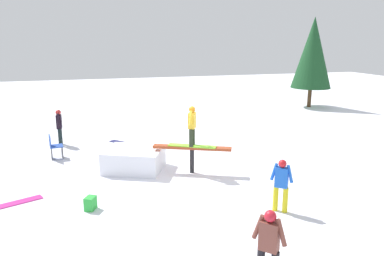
{
  "coord_description": "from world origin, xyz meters",
  "views": [
    {
      "loc": [
        -3.14,
        -10.93,
        4.21
      ],
      "look_at": [
        0.0,
        0.0,
        1.47
      ],
      "focal_mm": 35.0,
      "sensor_mm": 36.0,
      "label": 1
    }
  ],
  "objects": [
    {
      "name": "bystander_blue",
      "position": [
        1.34,
        -3.27,
        0.76
      ],
      "size": [
        0.48,
        0.42,
        1.35
      ],
      "rotation": [
        0.0,
        0.0,
        5.58
      ],
      "color": "yellow",
      "rests_on": "ground"
    },
    {
      "name": "main_rider_on_rail",
      "position": [
        0.0,
        0.0,
        1.49
      ],
      "size": [
        1.48,
        0.98,
        1.29
      ],
      "rotation": [
        0.0,
        0.0,
        -0.5
      ],
      "color": "#88E131",
      "rests_on": "rail_feature"
    },
    {
      "name": "snow_kicker_ramp",
      "position": [
        -1.74,
        0.79,
        0.35
      ],
      "size": [
        2.26,
        2.11,
        0.7
      ],
      "primitive_type": "cube",
      "rotation": [
        0.0,
        0.0,
        -0.42
      ],
      "color": "white",
      "rests_on": "ground"
    },
    {
      "name": "ground_plane",
      "position": [
        0.0,
        0.0,
        0.0
      ],
      "size": [
        60.0,
        60.0,
        0.0
      ],
      "primitive_type": "plane",
      "color": "white"
    },
    {
      "name": "loose_snowboard_magenta",
      "position": [
        -5.15,
        -0.99,
        0.01
      ],
      "size": [
        1.48,
        0.83,
        0.02
      ],
      "primitive_type": "cube",
      "rotation": [
        0.0,
        0.0,
        3.54
      ],
      "color": "#CF2A8E",
      "rests_on": "ground"
    },
    {
      "name": "pine_tree_near",
      "position": [
        10.38,
        9.4,
        3.34
      ],
      "size": [
        2.42,
        2.42,
        5.49
      ],
      "color": "#4C331E",
      "rests_on": "ground"
    },
    {
      "name": "bystander_brown",
      "position": [
        -0.28,
        -5.74,
        0.78
      ],
      "size": [
        0.49,
        0.51,
        1.39
      ],
      "rotation": [
        0.0,
        0.0,
        2.34
      ],
      "color": "black",
      "rests_on": "ground"
    },
    {
      "name": "backpack_on_snow",
      "position": [
        -3.2,
        -1.88,
        0.17
      ],
      "size": [
        0.34,
        0.37,
        0.34
      ],
      "primitive_type": "cube",
      "rotation": [
        0.0,
        0.0,
        1.07
      ],
      "color": "green",
      "rests_on": "ground"
    },
    {
      "name": "rail_feature",
      "position": [
        0.0,
        0.0,
        0.74
      ],
      "size": [
        2.39,
        1.28,
        0.87
      ],
      "rotation": [
        0.0,
        0.0,
        -0.42
      ],
      "color": "black",
      "rests_on": "ground"
    },
    {
      "name": "folding_chair",
      "position": [
        -4.31,
        2.73,
        0.41
      ],
      "size": [
        0.5,
        0.5,
        0.88
      ],
      "rotation": [
        0.0,
        0.0,
        1.71
      ],
      "color": "#3F3F44",
      "rests_on": "ground"
    },
    {
      "name": "loose_snowboard_navy",
      "position": [
        -1.72,
        4.03,
        0.01
      ],
      "size": [
        1.18,
        1.3,
        0.02
      ],
      "primitive_type": "cube",
      "rotation": [
        0.0,
        0.0,
        5.43
      ],
      "color": "navy",
      "rests_on": "ground"
    },
    {
      "name": "bystander_black",
      "position": [
        -4.23,
        4.54,
        0.81
      ],
      "size": [
        0.21,
        0.6,
        1.45
      ],
      "rotation": [
        0.0,
        0.0,
        4.68
      ],
      "color": "black",
      "rests_on": "ground"
    }
  ]
}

